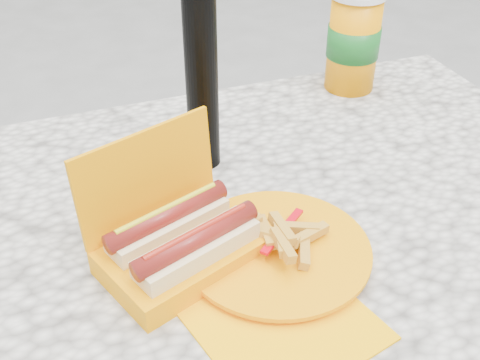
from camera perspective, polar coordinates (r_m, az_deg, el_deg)
name	(u,v)px	position (r m, az deg, el deg)	size (l,w,h in m)	color
picnic_table	(239,273)	(0.94, -0.13, -8.81)	(1.20, 0.80, 0.75)	beige
hotdog_box	(180,241)	(0.78, -5.68, -5.75)	(0.24, 0.21, 0.17)	orange
fries_plate	(276,254)	(0.80, 3.41, -6.99)	(0.28, 0.35, 0.05)	#FDAC00
soda_cup	(353,41)	(1.21, 10.70, 12.84)	(0.10, 0.10, 0.20)	#FE9200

